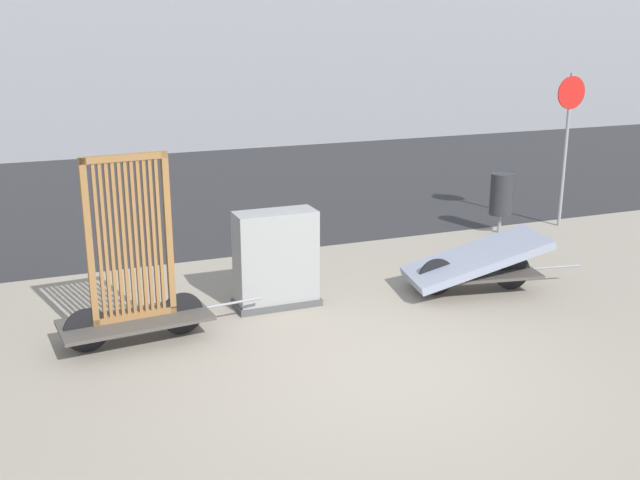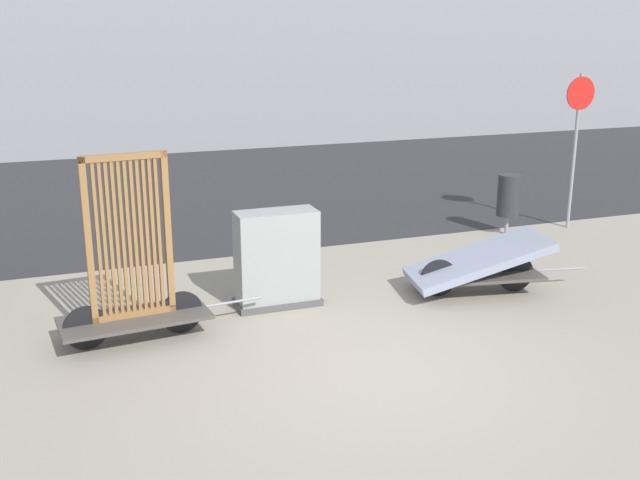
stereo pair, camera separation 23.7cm
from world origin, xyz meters
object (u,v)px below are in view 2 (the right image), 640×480
Objects in this scene: trash_bin at (509,196)px; bike_cart_with_bedframe at (133,280)px; sign_post at (577,130)px; utility_cabinet at (277,262)px; bike_cart_with_mattress at (478,264)px.

bike_cart_with_bedframe is at bearing -159.89° from trash_bin.
sign_post reaches higher than bike_cart_with_bedframe.
bike_cart_with_bedframe is 8.07m from sign_post.
utility_cabinet reaches higher than trash_bin.
utility_cabinet is 4.96m from trash_bin.
bike_cart_with_mattress is 3.11m from trash_bin.
bike_cart_with_mattress is at bearing -11.18° from utility_cabinet.
bike_cart_with_mattress is at bearing -144.39° from sign_post.
utility_cabinet is at bearing 178.88° from bike_cart_with_mattress.
bike_cart_with_bedframe is 2.32× the size of trash_bin.
bike_cart_with_bedframe is 1.88m from utility_cabinet.
sign_post is at bearing -0.36° from trash_bin.
sign_post reaches higher than utility_cabinet.
sign_post reaches higher than trash_bin.
bike_cart_with_mattress is at bearing -130.69° from trash_bin.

